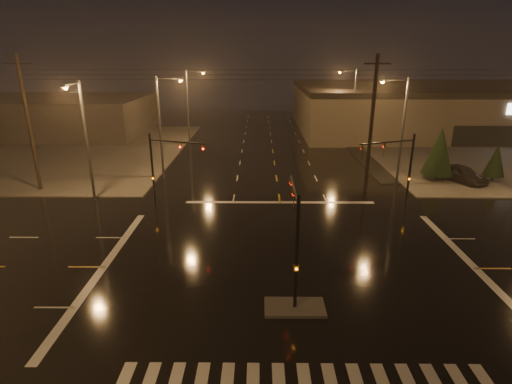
# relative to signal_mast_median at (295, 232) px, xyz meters

# --- Properties ---
(ground) EXTENTS (140.00, 140.00, 0.00)m
(ground) POSITION_rel_signal_mast_median_xyz_m (-0.00, 3.07, -3.75)
(ground) COLOR black
(ground) RESTS_ON ground
(sidewalk_ne) EXTENTS (36.00, 36.00, 0.12)m
(sidewalk_ne) POSITION_rel_signal_mast_median_xyz_m (30.00, 33.07, -3.69)
(sidewalk_ne) COLOR #494641
(sidewalk_ne) RESTS_ON ground
(sidewalk_nw) EXTENTS (36.00, 36.00, 0.12)m
(sidewalk_nw) POSITION_rel_signal_mast_median_xyz_m (-30.00, 33.07, -3.69)
(sidewalk_nw) COLOR #494641
(sidewalk_nw) RESTS_ON ground
(median_island) EXTENTS (3.00, 1.60, 0.15)m
(median_island) POSITION_rel_signal_mast_median_xyz_m (-0.00, -0.93, -3.68)
(median_island) COLOR #494641
(median_island) RESTS_ON ground
(stop_bar_far) EXTENTS (16.00, 0.50, 0.01)m
(stop_bar_far) POSITION_rel_signal_mast_median_xyz_m (-0.00, 14.07, -3.75)
(stop_bar_far) COLOR beige
(stop_bar_far) RESTS_ON ground
(retail_building) EXTENTS (60.20, 28.30, 7.20)m
(retail_building) POSITION_rel_signal_mast_median_xyz_m (35.00, 49.06, 0.09)
(retail_building) COLOR #695B4B
(retail_building) RESTS_ON ground
(commercial_block) EXTENTS (30.00, 18.00, 5.60)m
(commercial_block) POSITION_rel_signal_mast_median_xyz_m (-35.00, 45.07, -0.95)
(commercial_block) COLOR #3E3837
(commercial_block) RESTS_ON ground
(signal_mast_median) EXTENTS (0.25, 4.59, 6.00)m
(signal_mast_median) POSITION_rel_signal_mast_median_xyz_m (0.00, 0.00, 0.00)
(signal_mast_median) COLOR black
(signal_mast_median) RESTS_ON ground
(signal_mast_ne) EXTENTS (4.84, 1.86, 6.00)m
(signal_mast_ne) POSITION_rel_signal_mast_median_xyz_m (9.50, 13.21, 0.04)
(signal_mast_ne) COLOR black
(signal_mast_ne) RESTS_ON ground
(signal_mast_nw) EXTENTS (4.84, 1.86, 6.00)m
(signal_mast_nw) POSITION_rel_signal_mast_median_xyz_m (-9.50, 13.21, 0.04)
(signal_mast_nw) COLOR black
(signal_mast_nw) RESTS_ON ground
(streetlight_1) EXTENTS (2.77, 0.32, 10.00)m
(streetlight_1) POSITION_rel_signal_mast_median_xyz_m (-11.18, 21.07, 2.05)
(streetlight_1) COLOR #38383A
(streetlight_1) RESTS_ON ground
(streetlight_2) EXTENTS (2.77, 0.32, 10.00)m
(streetlight_2) POSITION_rel_signal_mast_median_xyz_m (-11.18, 37.07, 2.05)
(streetlight_2) COLOR #38383A
(streetlight_2) RESTS_ON ground
(streetlight_3) EXTENTS (2.77, 0.32, 10.00)m
(streetlight_3) POSITION_rel_signal_mast_median_xyz_m (11.18, 19.07, 2.05)
(streetlight_3) COLOR #38383A
(streetlight_3) RESTS_ON ground
(streetlight_4) EXTENTS (2.77, 0.32, 10.00)m
(streetlight_4) POSITION_rel_signal_mast_median_xyz_m (11.18, 39.07, 2.05)
(streetlight_4) COLOR #38383A
(streetlight_4) RESTS_ON ground
(streetlight_5) EXTENTS (0.32, 2.77, 10.00)m
(streetlight_5) POSITION_rel_signal_mast_median_xyz_m (-16.00, 14.26, 2.05)
(streetlight_5) COLOR #38383A
(streetlight_5) RESTS_ON ground
(utility_pole_0) EXTENTS (2.20, 0.32, 12.00)m
(utility_pole_0) POSITION_rel_signal_mast_median_xyz_m (-22.00, 17.07, 2.38)
(utility_pole_0) COLOR black
(utility_pole_0) RESTS_ON ground
(utility_pole_1) EXTENTS (2.20, 0.32, 12.00)m
(utility_pole_1) POSITION_rel_signal_mast_median_xyz_m (8.00, 17.07, 2.38)
(utility_pole_1) COLOR black
(utility_pole_1) RESTS_ON ground
(conifer_0) EXTENTS (2.96, 2.96, 5.33)m
(conifer_0) POSITION_rel_signal_mast_median_xyz_m (15.86, 20.52, -0.74)
(conifer_0) COLOR black
(conifer_0) RESTS_ON ground
(conifer_1) EXTENTS (1.96, 1.96, 3.77)m
(conifer_1) POSITION_rel_signal_mast_median_xyz_m (21.17, 19.93, -1.52)
(conifer_1) COLOR black
(conifer_1) RESTS_ON ground
(car_parked) EXTENTS (3.94, 5.38, 1.70)m
(car_parked) POSITION_rel_signal_mast_median_xyz_m (18.13, 19.89, -2.90)
(car_parked) COLOR black
(car_parked) RESTS_ON ground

